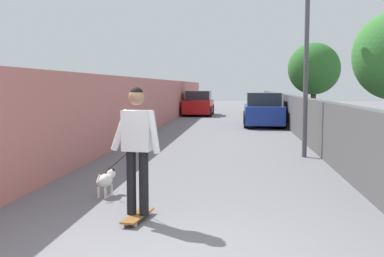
% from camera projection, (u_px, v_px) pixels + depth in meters
% --- Properties ---
extents(ground_plane, '(80.00, 80.00, 0.00)m').
position_uv_depth(ground_plane, '(221.00, 132.00, 18.45)').
color(ground_plane, slate).
extents(wall_left, '(48.00, 0.30, 2.15)m').
position_uv_depth(wall_left, '(136.00, 107.00, 16.68)').
color(wall_left, '#CC726B').
rests_on(wall_left, ground).
extents(fence_right, '(48.00, 0.30, 1.45)m').
position_uv_depth(fence_right, '(304.00, 118.00, 16.10)').
color(fence_right, '#4C4C4C').
rests_on(fence_right, ground).
extents(tree_right_near, '(2.55, 2.55, 3.97)m').
position_uv_depth(tree_right_near, '(314.00, 69.00, 22.71)').
color(tree_right_near, '#473523').
rests_on(tree_right_near, ground).
extents(lamp_post, '(0.36, 0.36, 4.56)m').
position_uv_depth(lamp_post, '(307.00, 37.00, 11.70)').
color(lamp_post, '#4C4C51').
rests_on(lamp_post, ground).
extents(skateboard, '(0.82, 0.31, 0.08)m').
position_uv_depth(skateboard, '(138.00, 216.00, 6.31)').
color(skateboard, brown).
rests_on(skateboard, ground).
extents(person_skateboarder, '(0.27, 0.72, 1.74)m').
position_uv_depth(person_skateboarder, '(137.00, 140.00, 6.22)').
color(person_skateboarder, black).
rests_on(person_skateboarder, skateboard).
extents(dog, '(1.64, 1.00, 1.06)m').
position_uv_depth(dog, '(106.00, 180.00, 7.70)').
color(dog, white).
rests_on(dog, ground).
extents(car_near, '(3.98, 1.80, 1.54)m').
position_uv_depth(car_near, '(263.00, 111.00, 21.27)').
color(car_near, navy).
rests_on(car_near, ground).
extents(car_far, '(3.81, 1.80, 1.54)m').
position_uv_depth(car_far, '(199.00, 104.00, 29.07)').
color(car_far, '#B71414').
rests_on(car_far, ground).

